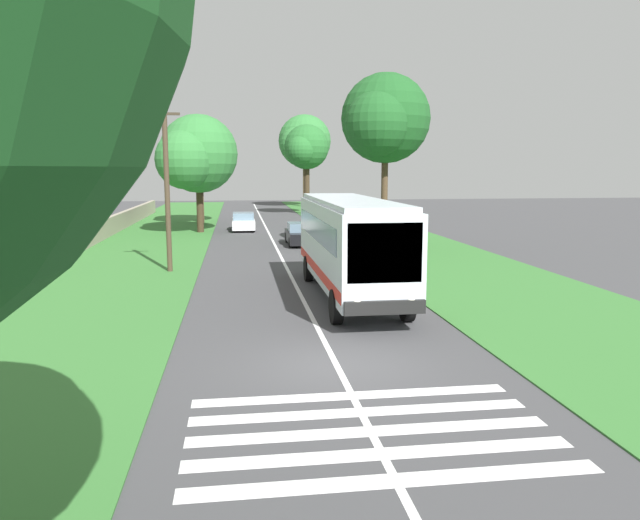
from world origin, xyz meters
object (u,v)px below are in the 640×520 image
(roadside_tree_right_0, at_px, (383,121))
(roadside_tree_right_1, at_px, (305,148))
(roadside_tree_right_2, at_px, (303,143))
(roadside_tree_left_0, at_px, (198,158))
(utility_pole, at_px, (167,184))
(trailing_car_1, at_px, (243,222))
(trailing_car_0, at_px, (301,234))
(coach_bus, at_px, (349,241))
(roadside_tree_left_1, at_px, (195,156))

(roadside_tree_right_0, distance_m, roadside_tree_right_1, 29.03)
(roadside_tree_right_2, bearing_deg, roadside_tree_left_0, 152.19)
(roadside_tree_left_0, bearing_deg, roadside_tree_right_1, -48.98)
(roadside_tree_left_0, bearing_deg, utility_pole, -179.75)
(roadside_tree_left_0, height_order, roadside_tree_right_2, roadside_tree_right_2)
(roadside_tree_right_2, bearing_deg, trailing_car_1, 164.72)
(trailing_car_0, bearing_deg, roadside_tree_left_0, 23.83)
(trailing_car_1, relative_size, roadside_tree_right_0, 0.42)
(trailing_car_0, height_order, roadside_tree_right_1, roadside_tree_right_1)
(coach_bus, xyz_separation_m, trailing_car_0, (16.11, 0.13, -1.48))
(roadside_tree_right_1, relative_size, roadside_tree_right_2, 0.81)
(roadside_tree_left_0, relative_size, roadside_tree_left_1, 0.97)
(roadside_tree_right_2, bearing_deg, trailing_car_0, 173.44)
(coach_bus, distance_m, trailing_car_1, 26.10)
(roadside_tree_right_1, height_order, roadside_tree_right_2, roadside_tree_right_2)
(roadside_tree_right_1, height_order, utility_pole, roadside_tree_right_1)
(roadside_tree_left_1, bearing_deg, roadside_tree_right_2, -20.53)
(roadside_tree_left_0, bearing_deg, coach_bus, -167.13)
(roadside_tree_left_1, bearing_deg, roadside_tree_right_1, -30.39)
(trailing_car_1, xyz_separation_m, roadside_tree_left_1, (-1.37, 3.50, 5.11))
(trailing_car_0, xyz_separation_m, roadside_tree_left_0, (16.67, 7.36, 5.09))
(trailing_car_1, relative_size, roadside_tree_left_0, 0.50)
(trailing_car_1, xyz_separation_m, roadside_tree_left_0, (6.99, 3.81, 5.09))
(utility_pole, bearing_deg, trailing_car_0, -37.44)
(trailing_car_1, distance_m, roadside_tree_right_0, 16.62)
(roadside_tree_left_1, height_order, roadside_tree_right_2, roadside_tree_right_2)
(trailing_car_0, distance_m, utility_pole, 12.42)
(roadside_tree_left_1, xyz_separation_m, roadside_tree_right_1, (17.62, -10.34, 1.19))
(roadside_tree_left_0, distance_m, roadside_tree_right_0, 23.12)
(trailing_car_0, bearing_deg, roadside_tree_right_0, -124.01)
(roadside_tree_right_0, bearing_deg, utility_pole, 118.52)
(coach_bus, bearing_deg, roadside_tree_right_2, -4.53)
(utility_pole, bearing_deg, trailing_car_1, -10.92)
(roadside_tree_left_0, xyz_separation_m, roadside_tree_right_0, (-19.73, -11.90, 1.86))
(roadside_tree_right_1, bearing_deg, roadside_tree_left_1, 149.61)
(roadside_tree_left_0, height_order, roadside_tree_right_1, roadside_tree_right_1)
(trailing_car_0, xyz_separation_m, roadside_tree_right_2, (39.17, -4.50, 7.45))
(trailing_car_1, height_order, roadside_tree_right_1, roadside_tree_right_1)
(roadside_tree_left_0, height_order, roadside_tree_left_1, roadside_tree_left_1)
(trailing_car_0, height_order, utility_pole, utility_pole)
(roadside_tree_right_2, distance_m, utility_pole, 50.19)
(trailing_car_1, distance_m, roadside_tree_left_1, 6.34)
(roadside_tree_right_2, bearing_deg, utility_pole, 166.42)
(roadside_tree_right_2, height_order, utility_pole, roadside_tree_right_2)
(roadside_tree_left_0, distance_m, utility_pole, 26.19)
(trailing_car_1, bearing_deg, coach_bus, -171.88)
(trailing_car_1, distance_m, roadside_tree_left_0, 9.45)
(coach_bus, xyz_separation_m, roadside_tree_right_0, (13.05, -4.41, 5.46))
(roadside_tree_left_0, xyz_separation_m, roadside_tree_left_1, (-8.36, -0.31, 0.03))
(coach_bus, relative_size, roadside_tree_right_0, 1.08)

